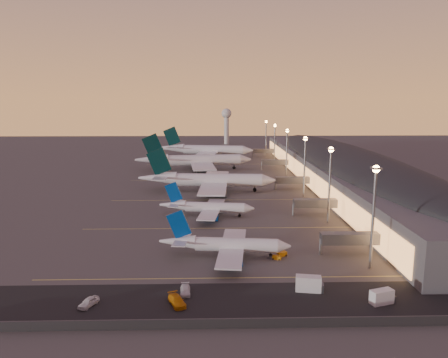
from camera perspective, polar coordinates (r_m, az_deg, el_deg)
ground at (r=147.43m, az=-0.32°, el=-5.87°), size 700.00×700.00×0.00m
airliner_narrow_south at (r=117.17m, az=0.10°, el=-8.58°), size 35.23×31.65×12.58m
airliner_narrow_north at (r=156.49m, az=-2.29°, el=-3.71°), size 34.31×30.91×12.25m
airliner_wide_near at (r=197.37m, az=-2.22°, el=-0.15°), size 62.25×56.77×19.92m
airliner_wide_mid at (r=256.85m, az=-3.91°, el=2.43°), size 68.37×62.59×21.87m
airliner_wide_far at (r=309.81m, az=-2.50°, el=3.83°), size 68.46×63.11×21.95m
terminal_building at (r=225.87m, az=15.17°, el=1.79°), size 56.35×255.00×17.46m
light_masts at (r=211.43m, az=9.13°, el=3.85°), size 2.20×217.20×25.90m
radar_tower at (r=402.11m, az=0.33°, el=7.69°), size 9.00×9.00×32.50m
service_lane at (r=95.03m, az=0.42°, el=-15.43°), size 260.00×16.00×0.01m
lane_markings at (r=186.14m, az=-0.58°, el=-2.40°), size 90.00×180.36×0.00m
fence at (r=83.92m, az=0.71°, el=-18.39°), size 124.00×0.12×2.00m
baggage_tug_a at (r=117.05m, az=6.71°, el=-10.13°), size 3.60×2.57×1.00m
baggage_tug_b at (r=119.05m, az=7.30°, el=-9.74°), size 4.32×3.18×1.21m
catering_truck_a at (r=99.76m, az=11.15°, el=-13.33°), size 6.33×3.32×3.39m
catering_truck_b at (r=98.36m, az=20.03°, el=-14.27°), size 5.63×3.59×2.96m
service_van_a at (r=95.93m, az=-17.27°, el=-15.10°), size 3.93×5.48×1.73m
service_van_b at (r=92.90m, az=-6.17°, el=-15.52°), size 4.66×6.64×1.79m
service_van_c at (r=97.50m, az=-5.08°, el=-14.26°), size 2.52×5.49×1.56m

